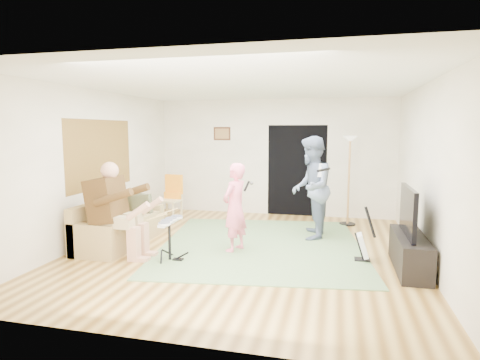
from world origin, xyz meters
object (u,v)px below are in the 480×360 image
object	(u,v)px
drum_kit	(170,242)
guitarist	(311,188)
singer	(235,208)
tv_cabinet	(410,253)
torchiere_lamp	(349,164)
dining_chair	(171,205)
guitar_spare	(363,246)
sofa	(117,229)
television	(408,211)

from	to	relation	value
drum_kit	guitarist	world-z (taller)	guitarist
singer	tv_cabinet	world-z (taller)	singer
torchiere_lamp	dining_chair	xyz separation A→B (m)	(-3.77, -0.54, -0.92)
drum_kit	guitarist	size ratio (longest dim) A/B	0.35
singer	tv_cabinet	size ratio (longest dim) A/B	1.04
guitar_spare	torchiere_lamp	distance (m)	2.61
dining_chair	tv_cabinet	size ratio (longest dim) A/B	0.72
sofa	drum_kit	xyz separation A→B (m)	(1.29, -0.65, 0.03)
drum_kit	dining_chair	distance (m)	2.74
guitar_spare	drum_kit	bearing A→B (deg)	-166.86
drum_kit	guitarist	bearing A→B (deg)	42.23
torchiere_lamp	drum_kit	bearing A→B (deg)	-131.41
torchiere_lamp	television	distance (m)	2.77
drum_kit	tv_cabinet	xyz separation A→B (m)	(3.50, 0.43, -0.04)
singer	torchiere_lamp	world-z (taller)	torchiere_lamp
guitarist	dining_chair	xyz separation A→B (m)	(-3.08, 0.70, -0.58)
singer	tv_cabinet	xyz separation A→B (m)	(2.65, -0.27, -0.48)
guitar_spare	dining_chair	size ratio (longest dim) A/B	0.84
sofa	torchiere_lamp	bearing A→B (deg)	31.18
guitarist	dining_chair	bearing A→B (deg)	-103.27
guitar_spare	tv_cabinet	world-z (taller)	guitar_spare
guitar_spare	guitarist	bearing A→B (deg)	127.41
guitarist	tv_cabinet	bearing A→B (deg)	46.79
singer	torchiere_lamp	bearing A→B (deg)	161.82
singer	torchiere_lamp	xyz separation A→B (m)	(1.85, 2.36, 0.55)
torchiere_lamp	television	world-z (taller)	torchiere_lamp
dining_chair	television	xyz separation A→B (m)	(4.52, -2.09, 0.49)
guitarist	torchiere_lamp	world-z (taller)	guitarist
sofa	tv_cabinet	bearing A→B (deg)	-2.62
singer	guitar_spare	xyz separation A→B (m)	(2.03, -0.03, -0.49)
guitarist	torchiere_lamp	bearing A→B (deg)	150.30
drum_kit	torchiere_lamp	distance (m)	4.20
guitarist	television	distance (m)	2.01
sofa	tv_cabinet	xyz separation A→B (m)	(4.79, -0.22, -0.01)
drum_kit	torchiere_lamp	world-z (taller)	torchiere_lamp
singer	guitarist	bearing A→B (deg)	153.91
guitarist	torchiere_lamp	xyz separation A→B (m)	(0.70, 1.24, 0.34)
singer	sofa	bearing A→B (deg)	-68.50
sofa	drum_kit	size ratio (longest dim) A/B	2.89
guitarist	guitar_spare	distance (m)	1.60
drum_kit	singer	world-z (taller)	singer
singer	dining_chair	xyz separation A→B (m)	(-1.92, 1.81, -0.37)
guitarist	guitar_spare	bearing A→B (deg)	36.98
singer	tv_cabinet	bearing A→B (deg)	104.07
guitar_spare	dining_chair	bearing A→B (deg)	154.95
sofa	singer	bearing A→B (deg)	1.51
dining_chair	torchiere_lamp	bearing A→B (deg)	14.84
guitarist	torchiere_lamp	distance (m)	1.47
tv_cabinet	television	bearing A→B (deg)	180.00
tv_cabinet	torchiere_lamp	bearing A→B (deg)	106.92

